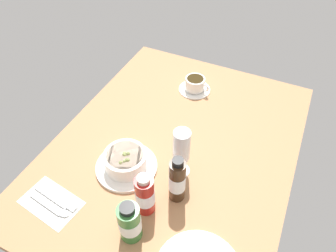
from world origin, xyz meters
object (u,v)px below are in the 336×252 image
at_px(sauce_bottle_green, 130,222).
at_px(sauce_bottle_brown, 177,181).
at_px(porridge_bowl, 126,161).
at_px(wine_glass, 182,147).
at_px(cutlery_setting, 52,203).
at_px(sauce_bottle_red, 145,195).
at_px(coffee_cup, 195,85).

bearing_deg(sauce_bottle_green, sauce_bottle_brown, 158.63).
height_order(porridge_bowl, wine_glass, wine_glass).
distance_m(cutlery_setting, sauce_bottle_red, 0.30).
distance_m(coffee_cup, sauce_bottle_green, 0.70).
xyz_separation_m(cutlery_setting, sauce_bottle_brown, (-0.19, 0.34, 0.08)).
bearing_deg(sauce_bottle_red, sauce_bottle_green, 0.68).
bearing_deg(sauce_bottle_green, coffee_cup, -173.62).
distance_m(cutlery_setting, sauce_bottle_green, 0.28).
bearing_deg(sauce_bottle_brown, porridge_bowl, -98.24).
relative_size(porridge_bowl, sauce_bottle_brown, 1.14).
height_order(wine_glass, sauce_bottle_green, wine_glass).
bearing_deg(wine_glass, coffee_cup, -164.75).
xyz_separation_m(coffee_cup, sauce_bottle_brown, (0.52, 0.14, 0.06)).
xyz_separation_m(porridge_bowl, sauce_bottle_brown, (0.03, 0.20, 0.05)).
height_order(porridge_bowl, sauce_bottle_brown, sauce_bottle_brown).
height_order(sauce_bottle_brown, sauce_bottle_green, sauce_bottle_brown).
relative_size(coffee_cup, sauce_bottle_brown, 0.75).
relative_size(wine_glass, sauce_bottle_brown, 1.02).
distance_m(coffee_cup, sauce_bottle_brown, 0.54).
bearing_deg(coffee_cup, sauce_bottle_green, 6.38).
relative_size(porridge_bowl, sauce_bottle_red, 1.30).
height_order(wine_glass, sauce_bottle_brown, wine_glass).
height_order(coffee_cup, sauce_bottle_red, sauce_bottle_red).
distance_m(porridge_bowl, wine_glass, 0.20).
height_order(cutlery_setting, sauce_bottle_brown, sauce_bottle_brown).
relative_size(cutlery_setting, coffee_cup, 1.47).
height_order(cutlery_setting, wine_glass, wine_glass).
bearing_deg(sauce_bottle_red, coffee_cup, -172.75).
distance_m(cutlery_setting, sauce_bottle_brown, 0.40).
bearing_deg(sauce_bottle_green, wine_glass, 171.82).
distance_m(porridge_bowl, sauce_bottle_green, 0.24).
xyz_separation_m(cutlery_setting, coffee_cup, (-0.71, 0.20, 0.03)).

